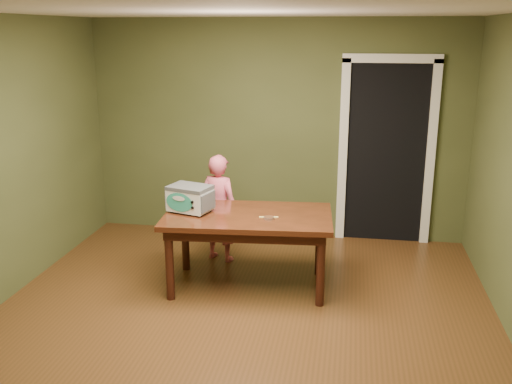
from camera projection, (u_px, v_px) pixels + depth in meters
floor at (235, 332)px, 4.80m from camera, size 5.00×5.00×0.00m
room_shell at (233, 132)px, 4.33m from camera, size 4.52×5.02×2.61m
doorway at (385, 149)px, 6.94m from camera, size 1.10×0.66×2.25m
dining_table at (248, 224)px, 5.50m from camera, size 1.66×1.02×0.75m
toy_oven at (190, 198)px, 5.51m from camera, size 0.47×0.38×0.26m
baking_pan at (269, 218)px, 5.33m from camera, size 0.10×0.10×0.02m
spatula at (269, 217)px, 5.37m from camera, size 0.18×0.05×0.01m
child at (219, 208)px, 6.19m from camera, size 0.50×0.40×1.18m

